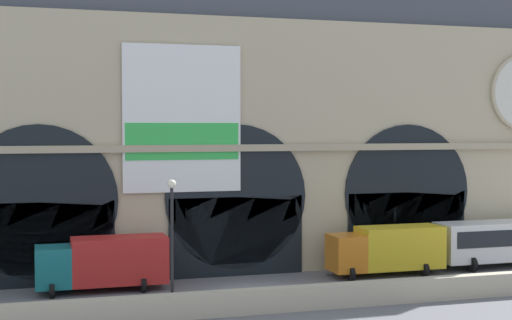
{
  "coord_description": "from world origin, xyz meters",
  "views": [
    {
      "loc": [
        -12.3,
        -40.78,
        9.49
      ],
      "look_at": [
        1.3,
        5.0,
        7.42
      ],
      "focal_mm": 52.21,
      "sensor_mm": 36.0,
      "label": 1
    }
  ],
  "objects": [
    {
      "name": "ground_plane",
      "position": [
        0.0,
        0.0,
        0.0
      ],
      "size": [
        200.0,
        200.0,
        0.0
      ],
      "primitive_type": "plane",
      "color": "slate"
    },
    {
      "name": "street_lamp_quayside",
      "position": [
        -5.76,
        -3.91,
        4.41
      ],
      "size": [
        0.44,
        0.44,
        6.9
      ],
      "color": "black",
      "rests_on": "ground"
    },
    {
      "name": "bus_east",
      "position": [
        19.01,
        2.82,
        1.78
      ],
      "size": [
        11.0,
        3.25,
        3.1
      ],
      "color": "white",
      "rests_on": "ground"
    },
    {
      "name": "box_truck_mideast",
      "position": [
        9.35,
        2.41,
        1.7
      ],
      "size": [
        7.5,
        2.91,
        3.12
      ],
      "color": "orange",
      "rests_on": "ground"
    },
    {
      "name": "quay_parapet_wall",
      "position": [
        0.0,
        -4.71,
        0.64
      ],
      "size": [
        90.0,
        0.7,
        1.28
      ],
      "primitive_type": "cube",
      "color": "#B2A891",
      "rests_on": "ground"
    },
    {
      "name": "station_building",
      "position": [
        0.03,
        7.92,
        9.58
      ],
      "size": [
        50.9,
        6.26,
        19.56
      ],
      "color": "#BCAD8C",
      "rests_on": "ground"
    },
    {
      "name": "box_truck_midwest",
      "position": [
        -8.56,
        2.85,
        1.7
      ],
      "size": [
        7.5,
        2.91,
        3.12
      ],
      "color": "#19727A",
      "rests_on": "ground"
    }
  ]
}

